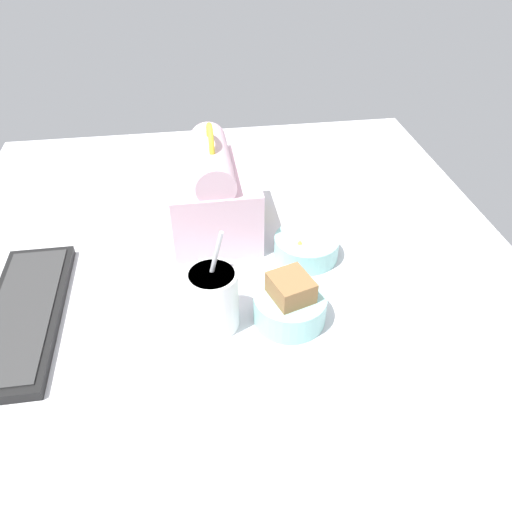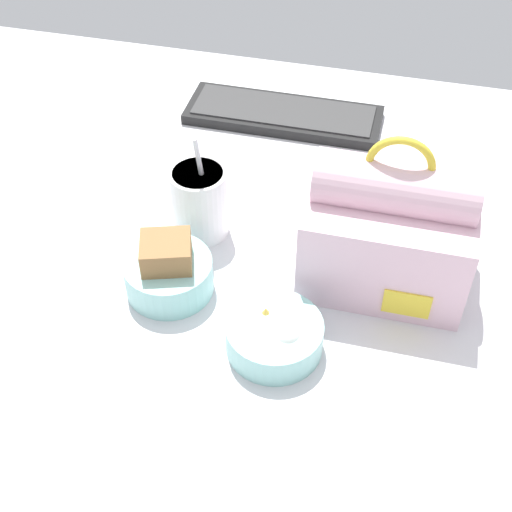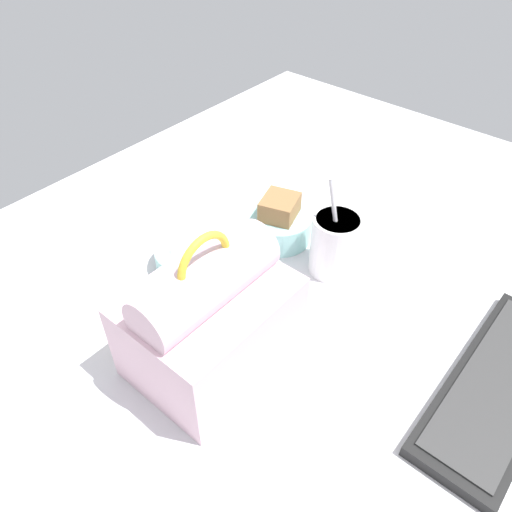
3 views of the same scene
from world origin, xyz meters
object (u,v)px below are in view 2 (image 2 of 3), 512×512
at_px(keyboard, 281,114).
at_px(bento_bowl_snacks, 274,335).
at_px(lunch_bag, 389,228).
at_px(bento_bowl_sandwich, 168,271).
at_px(soup_cup, 200,201).

height_order(keyboard, bento_bowl_snacks, bento_bowl_snacks).
relative_size(keyboard, lunch_bag, 1.49).
xyz_separation_m(lunch_bag, bento_bowl_sandwich, (-0.28, -0.10, -0.05)).
bearing_deg(bento_bowl_sandwich, lunch_bag, 19.67).
bearing_deg(bento_bowl_snacks, bento_bowl_sandwich, 158.08).
relative_size(keyboard, soup_cup, 1.91).
relative_size(soup_cup, bento_bowl_sandwich, 1.50).
relative_size(lunch_bag, soup_cup, 1.28).
bearing_deg(lunch_bag, soup_cup, 174.89).
distance_m(bento_bowl_sandwich, bento_bowl_snacks, 0.17).
bearing_deg(soup_cup, lunch_bag, -5.11).
height_order(keyboard, soup_cup, soup_cup).
bearing_deg(soup_cup, bento_bowl_sandwich, -93.26).
bearing_deg(keyboard, soup_cup, -99.65).
bearing_deg(lunch_bag, bento_bowl_sandwich, -160.33).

